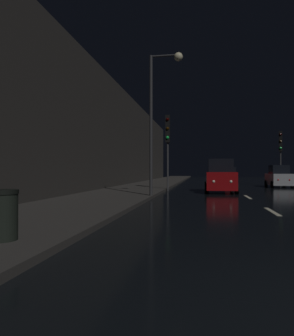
{
  "coord_description": "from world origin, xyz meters",
  "views": [
    {
      "loc": [
        -2.38,
        -3.36,
        1.44
      ],
      "look_at": [
        -5.12,
        12.19,
        1.55
      ],
      "focal_mm": 33.76,
      "sensor_mm": 36.0,
      "label": 1
    }
  ],
  "objects_px": {
    "traffic_light_far_left": "(168,135)",
    "car_approaching_headlights": "(220,177)",
    "trash_bin_curbside": "(3,215)",
    "car_parked_right_far": "(279,177)",
    "traffic_light_far_right": "(281,146)",
    "streetlamp_overhead": "(160,103)",
    "car_distant_taillights": "(230,175)"
  },
  "relations": [
    {
      "from": "traffic_light_far_left",
      "to": "car_approaching_headlights",
      "type": "bearing_deg",
      "value": 75.22
    },
    {
      "from": "trash_bin_curbside",
      "to": "car_parked_right_far",
      "type": "xyz_separation_m",
      "value": [
        9.97,
        22.98,
        0.23
      ]
    },
    {
      "from": "traffic_light_far_right",
      "to": "car_parked_right_far",
      "type": "relative_size",
      "value": 1.37
    },
    {
      "from": "car_approaching_headlights",
      "to": "car_parked_right_far",
      "type": "distance_m",
      "value": 8.88
    },
    {
      "from": "car_parked_right_far",
      "to": "car_approaching_headlights",
      "type": "bearing_deg",
      "value": 144.07
    },
    {
      "from": "streetlamp_overhead",
      "to": "car_parked_right_far",
      "type": "relative_size",
      "value": 1.99
    },
    {
      "from": "car_approaching_headlights",
      "to": "streetlamp_overhead",
      "type": "bearing_deg",
      "value": -32.45
    },
    {
      "from": "traffic_light_far_left",
      "to": "car_parked_right_far",
      "type": "xyz_separation_m",
      "value": [
        8.74,
        6.33,
        -3.02
      ]
    },
    {
      "from": "car_approaching_headlights",
      "to": "car_distant_taillights",
      "type": "distance_m",
      "value": 21.15
    },
    {
      "from": "trash_bin_curbside",
      "to": "car_distant_taillights",
      "type": "xyz_separation_m",
      "value": [
        7.15,
        36.8,
        0.22
      ]
    },
    {
      "from": "car_approaching_headlights",
      "to": "car_parked_right_far",
      "type": "xyz_separation_m",
      "value": [
        5.21,
        7.19,
        -0.13
      ]
    },
    {
      "from": "car_approaching_headlights",
      "to": "car_parked_right_far",
      "type": "bearing_deg",
      "value": 144.07
    },
    {
      "from": "streetlamp_overhead",
      "to": "car_parked_right_far",
      "type": "xyz_separation_m",
      "value": [
        8.49,
        12.34,
        -4.02
      ]
    },
    {
      "from": "trash_bin_curbside",
      "to": "car_distant_taillights",
      "type": "distance_m",
      "value": 37.49
    },
    {
      "from": "car_parked_right_far",
      "to": "traffic_light_far_right",
      "type": "bearing_deg",
      "value": -16.31
    },
    {
      "from": "car_parked_right_far",
      "to": "car_distant_taillights",
      "type": "bearing_deg",
      "value": 11.52
    },
    {
      "from": "traffic_light_far_right",
      "to": "streetlamp_overhead",
      "type": "distance_m",
      "value": 17.73
    },
    {
      "from": "streetlamp_overhead",
      "to": "trash_bin_curbside",
      "type": "relative_size",
      "value": 7.93
    },
    {
      "from": "streetlamp_overhead",
      "to": "trash_bin_curbside",
      "type": "xyz_separation_m",
      "value": [
        -1.48,
        -10.64,
        -4.25
      ]
    },
    {
      "from": "car_distant_taillights",
      "to": "streetlamp_overhead",
      "type": "bearing_deg",
      "value": 167.77
    },
    {
      "from": "car_approaching_headlights",
      "to": "trash_bin_curbside",
      "type": "bearing_deg",
      "value": -16.77
    },
    {
      "from": "streetlamp_overhead",
      "to": "car_approaching_headlights",
      "type": "bearing_deg",
      "value": 57.55
    },
    {
      "from": "traffic_light_far_left",
      "to": "streetlamp_overhead",
      "type": "bearing_deg",
      "value": 1.34
    },
    {
      "from": "traffic_light_far_right",
      "to": "car_parked_right_far",
      "type": "distance_m",
      "value": 4.01
    },
    {
      "from": "traffic_light_far_right",
      "to": "trash_bin_curbside",
      "type": "bearing_deg",
      "value": -11.49
    },
    {
      "from": "traffic_light_far_left",
      "to": "trash_bin_curbside",
      "type": "xyz_separation_m",
      "value": [
        -1.23,
        -16.65,
        -3.25
      ]
    },
    {
      "from": "traffic_light_far_left",
      "to": "car_approaching_headlights",
      "type": "relative_size",
      "value": 1.23
    },
    {
      "from": "streetlamp_overhead",
      "to": "car_distant_taillights",
      "type": "distance_m",
      "value": 27.07
    },
    {
      "from": "traffic_light_far_left",
      "to": "streetlamp_overhead",
      "type": "xyz_separation_m",
      "value": [
        0.25,
        -6.02,
        1.0
      ]
    },
    {
      "from": "trash_bin_curbside",
      "to": "car_distant_taillights",
      "type": "bearing_deg",
      "value": 79.0
    },
    {
      "from": "car_parked_right_far",
      "to": "car_distant_taillights",
      "type": "height_order",
      "value": "car_parked_right_far"
    },
    {
      "from": "traffic_light_far_right",
      "to": "streetlamp_overhead",
      "type": "bearing_deg",
      "value": -20.41
    }
  ]
}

